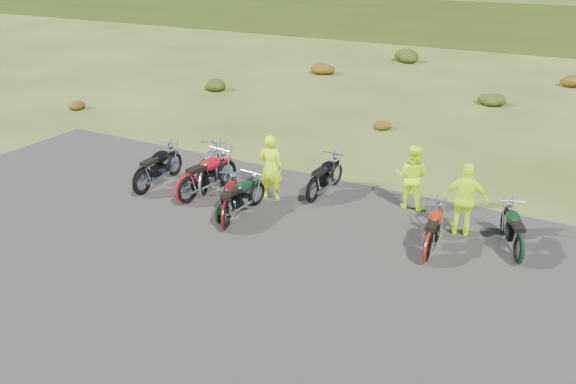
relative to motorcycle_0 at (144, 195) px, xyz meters
The scene contains 21 objects.
ground 4.01m from the motorcycle_0, ahead, with size 300.00×300.00×0.00m, color #394818.
gravel_pad 4.76m from the motorcycle_0, 33.79° to the right, with size 20.00×12.00×0.04m, color black.
hill_slope 49.51m from the motorcycle_0, 85.42° to the left, with size 300.00×46.00×3.00m, color #314216, non-canonical shape.
shrub_0 9.66m from the motorcycle_0, 146.36° to the left, with size 0.77×0.77×0.45m, color #602E0C.
shrub_1 11.83m from the motorcycle_0, 115.77° to the left, with size 1.03×1.03×0.61m, color black.
shrub_2 16.11m from the motorcycle_0, 98.00° to the left, with size 1.30×1.30×0.77m, color #602E0C.
shrub_3 21.27m from the motorcycle_0, 88.23° to the left, with size 1.56×1.56×0.92m, color black.
shrub_4 9.27m from the motorcycle_0, 67.42° to the left, with size 0.77×0.77×0.45m, color #602E0C.
shrub_5 15.29m from the motorcycle_0, 65.01° to the left, with size 1.03×1.03×0.61m, color black.
shrub_6 21.32m from the motorcycle_0, 63.96° to the left, with size 1.30×1.30×0.77m, color #602E0C.
motorcycle_0 is the anchor object (origin of this frame).
motorcycle_1 1.40m from the motorcycle_0, ahead, with size 2.23×0.74×1.17m, color #A10B17, non-canonical shape.
motorcycle_2 2.89m from the motorcycle_0, ahead, with size 1.90×0.63×1.00m, color black, non-canonical shape.
motorcycle_3 1.63m from the motorcycle_0, 23.30° to the left, with size 2.16×0.72×1.13m, color silver, non-canonical shape.
motorcycle_4 3.11m from the motorcycle_0, 12.01° to the right, with size 1.95×0.65×1.02m, color #4A0C0D, non-canonical shape.
motorcycle_5 4.50m from the motorcycle_0, 21.68° to the left, with size 1.96×0.65×1.03m, color black, non-canonical shape.
motorcycle_6 7.54m from the motorcycle_0, ahead, with size 1.88×0.63×0.98m, color maroon, non-canonical shape.
motorcycle_7 9.27m from the motorcycle_0, ahead, with size 1.85×0.62×0.97m, color black, non-canonical shape.
person_middle 3.51m from the motorcycle_0, 23.37° to the left, with size 0.63×0.42×1.73m, color #CAFF0D.
person_right_a 6.97m from the motorcycle_0, 21.45° to the left, with size 0.80×0.62×1.64m, color #CAFF0D.
person_right_b 8.13m from the motorcycle_0, 12.06° to the left, with size 1.00×0.42×1.71m, color #CAFF0D.
Camera 1 is at (5.80, -9.53, 6.08)m, focal length 35.00 mm.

